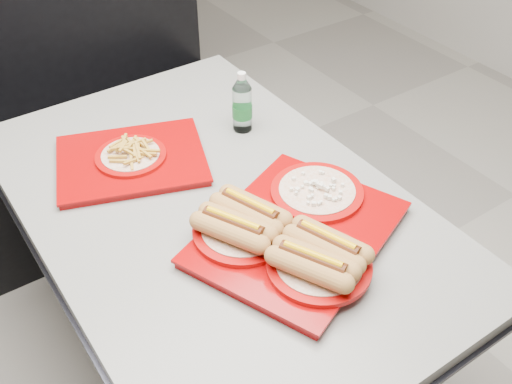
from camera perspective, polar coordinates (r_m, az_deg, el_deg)
ground at (r=2.16m, az=-3.10°, el=-16.00°), size 6.00×6.00×0.00m
diner_table at (r=1.71m, az=-3.79°, el=-4.92°), size 0.92×1.42×0.75m
booth_bench at (r=2.63m, az=-16.26°, el=6.34°), size 1.30×0.57×1.35m
tray_near at (r=1.45m, az=3.44°, el=-3.69°), size 0.61×0.55×0.11m
tray_far at (r=1.74m, az=-11.81°, el=3.25°), size 0.50×0.44×0.08m
water_bottle at (r=1.82m, az=-1.33°, el=8.25°), size 0.06×0.06×0.19m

